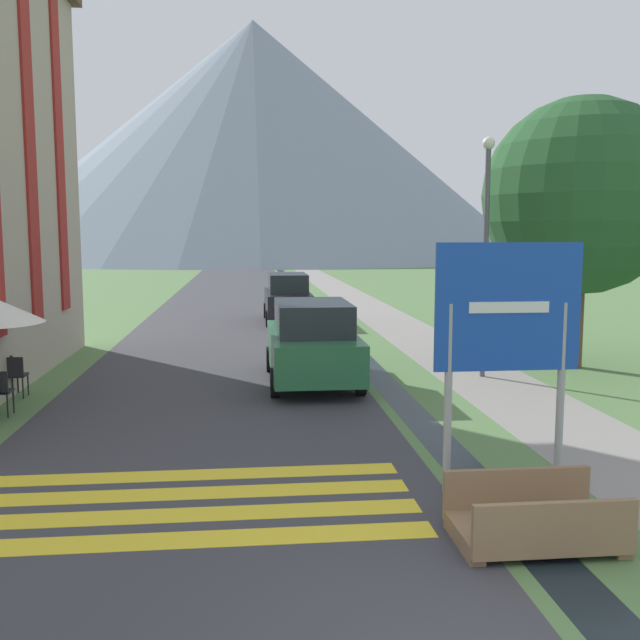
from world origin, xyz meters
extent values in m
plane|color=#517542|center=(0.00, 20.00, 0.00)|extent=(160.00, 160.00, 0.00)
cube|color=#38383D|center=(-2.50, 30.00, 0.00)|extent=(6.40, 60.00, 0.01)
cube|color=gray|center=(3.60, 30.00, 0.00)|extent=(2.20, 60.00, 0.01)
cube|color=black|center=(1.20, 30.00, 0.00)|extent=(0.60, 60.00, 0.00)
cube|color=yellow|center=(-2.50, 2.79, 0.01)|extent=(5.44, 0.44, 0.01)
cube|color=yellow|center=(-2.50, 3.49, 0.01)|extent=(5.44, 0.44, 0.01)
cube|color=yellow|center=(-2.50, 4.19, 0.01)|extent=(5.44, 0.44, 0.01)
cube|color=yellow|center=(-2.50, 4.89, 0.01)|extent=(5.44, 0.44, 0.01)
cone|color=gray|center=(-0.47, 97.85, 16.23)|extent=(76.60, 76.60, 32.45)
cube|color=maroon|center=(-6.55, 12.00, 5.25)|extent=(0.06, 0.70, 7.88)
cube|color=maroon|center=(-6.55, 14.56, 5.25)|extent=(0.06, 0.70, 7.88)
cylinder|color=#9E9EA3|center=(0.69, 3.93, 1.21)|extent=(0.10, 0.10, 2.43)
cylinder|color=#9E9EA3|center=(2.17, 3.93, 1.21)|extent=(0.10, 0.10, 2.43)
cube|color=#1947B7|center=(1.43, 3.91, 2.38)|extent=(1.88, 0.05, 1.61)
cube|color=white|center=(1.43, 3.88, 2.38)|extent=(1.03, 0.02, 0.14)
cube|color=#846647|center=(1.20, 2.35, 0.14)|extent=(1.70, 1.10, 0.12)
cube|color=#846647|center=(1.20, 1.84, 0.43)|extent=(1.70, 0.08, 0.45)
cube|color=#846647|center=(1.20, 2.86, 0.43)|extent=(1.70, 0.08, 0.45)
cube|color=#846647|center=(0.43, 2.35, 0.04)|extent=(0.16, 0.99, 0.08)
cube|color=#846647|center=(1.97, 2.35, 0.04)|extent=(0.16, 0.99, 0.08)
cube|color=#28663D|center=(-0.40, 10.83, 0.72)|extent=(1.84, 4.38, 0.84)
cube|color=#23282D|center=(-0.40, 10.61, 1.48)|extent=(1.56, 2.41, 0.68)
cylinder|color=black|center=(-1.28, 12.18, 0.30)|extent=(0.18, 0.60, 0.60)
cylinder|color=black|center=(0.48, 12.18, 0.30)|extent=(0.18, 0.60, 0.60)
cylinder|color=black|center=(-1.28, 9.47, 0.30)|extent=(0.18, 0.60, 0.60)
cylinder|color=black|center=(0.48, 9.47, 0.30)|extent=(0.18, 0.60, 0.60)
cube|color=black|center=(-0.30, 21.71, 0.72)|extent=(1.61, 4.32, 0.84)
cube|color=#23282D|center=(-0.30, 21.50, 1.48)|extent=(1.37, 2.38, 0.68)
cylinder|color=black|center=(-1.07, 23.05, 0.30)|extent=(0.18, 0.60, 0.60)
cylinder|color=black|center=(0.46, 23.05, 0.30)|extent=(0.18, 0.60, 0.60)
cylinder|color=black|center=(-1.07, 20.37, 0.30)|extent=(0.18, 0.60, 0.60)
cylinder|color=black|center=(0.46, 20.37, 0.30)|extent=(0.18, 0.60, 0.60)
cube|color=#232328|center=(-6.47, 10.01, 0.45)|extent=(0.40, 0.40, 0.04)
cube|color=#232328|center=(-6.47, 9.83, 0.65)|extent=(0.40, 0.04, 0.40)
cylinder|color=#232328|center=(-6.64, 10.18, 0.23)|extent=(0.03, 0.03, 0.45)
cylinder|color=#232328|center=(-6.30, 10.18, 0.23)|extent=(0.03, 0.03, 0.45)
cylinder|color=#232328|center=(-6.64, 9.84, 0.23)|extent=(0.03, 0.03, 0.45)
cylinder|color=#232328|center=(-6.30, 9.84, 0.23)|extent=(0.03, 0.03, 0.45)
cube|color=#232328|center=(-6.73, 10.22, 0.45)|extent=(0.40, 0.40, 0.04)
cube|color=#232328|center=(-6.73, 10.04, 0.65)|extent=(0.40, 0.04, 0.40)
cylinder|color=#232328|center=(-6.90, 10.39, 0.23)|extent=(0.03, 0.03, 0.45)
cylinder|color=#232328|center=(-6.56, 10.39, 0.23)|extent=(0.03, 0.03, 0.45)
cylinder|color=#232328|center=(-6.56, 10.05, 0.23)|extent=(0.03, 0.03, 0.45)
cube|color=#232328|center=(-6.29, 8.49, 0.45)|extent=(0.40, 0.40, 0.04)
cylinder|color=#232328|center=(-6.12, 8.66, 0.23)|extent=(0.03, 0.03, 0.45)
cylinder|color=#232328|center=(-6.12, 8.32, 0.23)|extent=(0.03, 0.03, 0.45)
cylinder|color=#515156|center=(3.59, 11.07, 2.59)|extent=(0.12, 0.12, 5.17)
sphere|color=silver|center=(3.59, 11.07, 5.29)|extent=(0.28, 0.28, 0.28)
cylinder|color=brown|center=(6.24, 11.98, 1.08)|extent=(0.36, 0.36, 2.17)
sphere|color=#235128|center=(6.24, 11.98, 4.18)|extent=(4.73, 4.73, 4.73)
camera|label=1|loc=(-1.83, -4.67, 3.30)|focal=40.00mm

